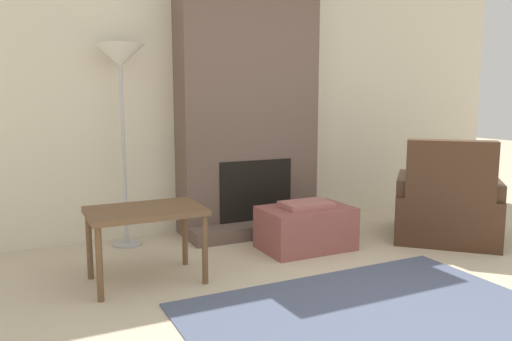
{
  "coord_description": "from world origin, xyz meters",
  "views": [
    {
      "loc": [
        -2.14,
        -1.87,
        1.35
      ],
      "look_at": [
        0.0,
        2.52,
        0.63
      ],
      "focal_mm": 35.0,
      "sensor_mm": 36.0,
      "label": 1
    }
  ],
  "objects_px": {
    "ottoman": "(306,227)",
    "armchair": "(446,209)",
    "floor_lamp_left": "(120,65)",
    "side_table": "(145,218)"
  },
  "relations": [
    {
      "from": "ottoman",
      "to": "floor_lamp_left",
      "type": "xyz_separation_m",
      "value": [
        -1.42,
        0.83,
        1.43
      ]
    },
    {
      "from": "ottoman",
      "to": "armchair",
      "type": "relative_size",
      "value": 0.63
    },
    {
      "from": "ottoman",
      "to": "floor_lamp_left",
      "type": "height_order",
      "value": "floor_lamp_left"
    },
    {
      "from": "ottoman",
      "to": "armchair",
      "type": "height_order",
      "value": "armchair"
    },
    {
      "from": "armchair",
      "to": "side_table",
      "type": "xyz_separation_m",
      "value": [
        -2.83,
        0.17,
        0.18
      ]
    },
    {
      "from": "armchair",
      "to": "floor_lamp_left",
      "type": "relative_size",
      "value": 0.7
    },
    {
      "from": "armchair",
      "to": "side_table",
      "type": "distance_m",
      "value": 2.84
    },
    {
      "from": "armchair",
      "to": "side_table",
      "type": "bearing_deg",
      "value": 40.81
    },
    {
      "from": "armchair",
      "to": "floor_lamp_left",
      "type": "height_order",
      "value": "floor_lamp_left"
    },
    {
      "from": "ottoman",
      "to": "armchair",
      "type": "bearing_deg",
      "value": -14.35
    }
  ]
}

